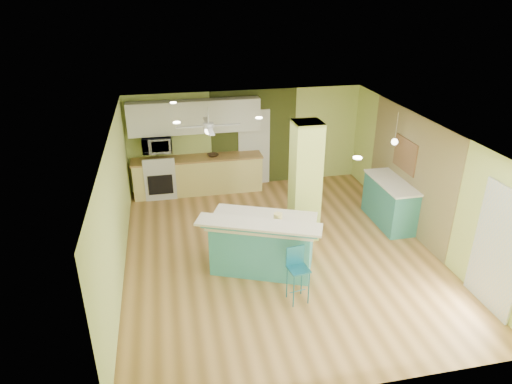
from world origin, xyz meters
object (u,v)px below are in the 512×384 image
bar_stool (297,266)px  fruit_bowl (213,155)px  peninsula (262,243)px  side_counter (390,202)px  canister (278,218)px

bar_stool → fruit_bowl: fruit_bowl is taller
peninsula → fruit_bowl: peninsula is taller
bar_stool → side_counter: side_counter is taller
bar_stool → peninsula: bearing=100.8°
peninsula → side_counter: bearing=43.2°
side_counter → fruit_bowl: 4.41m
side_counter → fruit_bowl: bearing=145.3°
peninsula → bar_stool: peninsula is taller
canister → fruit_bowl: bearing=100.6°
bar_stool → canister: canister is taller
canister → peninsula: bearing=152.6°
peninsula → bar_stool: size_ratio=2.37×
bar_stool → side_counter: (2.79, 2.19, -0.15)m
peninsula → side_counter: peninsula is taller
bar_stool → side_counter: size_ratio=0.63×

